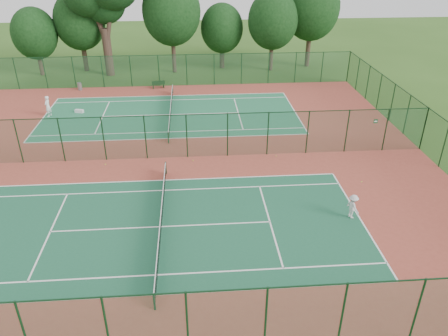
{
  "coord_description": "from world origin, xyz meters",
  "views": [
    {
      "loc": [
        2.04,
        -30.09,
        15.19
      ],
      "look_at": [
        3.96,
        -4.97,
        1.6
      ],
      "focal_mm": 35.0,
      "sensor_mm": 36.0,
      "label": 1
    }
  ],
  "objects_px": {
    "bench": "(158,84)",
    "kit_bag": "(79,111)",
    "player_far": "(48,106)",
    "trash_bin": "(80,86)",
    "player_near": "(353,206)"
  },
  "relations": [
    {
      "from": "player_near",
      "to": "kit_bag",
      "type": "height_order",
      "value": "player_near"
    },
    {
      "from": "player_far",
      "to": "kit_bag",
      "type": "distance_m",
      "value": 2.82
    },
    {
      "from": "player_far",
      "to": "trash_bin",
      "type": "xyz_separation_m",
      "value": [
        1.21,
        7.73,
        -0.58
      ]
    },
    {
      "from": "player_far",
      "to": "kit_bag",
      "type": "relative_size",
      "value": 2.38
    },
    {
      "from": "trash_bin",
      "to": "bench",
      "type": "relative_size",
      "value": 0.55
    },
    {
      "from": "bench",
      "to": "kit_bag",
      "type": "bearing_deg",
      "value": -146.84
    },
    {
      "from": "bench",
      "to": "kit_bag",
      "type": "relative_size",
      "value": 1.8
    },
    {
      "from": "bench",
      "to": "kit_bag",
      "type": "distance_m",
      "value": 10.0
    },
    {
      "from": "trash_bin",
      "to": "bench",
      "type": "xyz_separation_m",
      "value": [
        8.55,
        -0.03,
        0.05
      ]
    },
    {
      "from": "bench",
      "to": "kit_bag",
      "type": "height_order",
      "value": "bench"
    },
    {
      "from": "player_near",
      "to": "player_far",
      "type": "relative_size",
      "value": 0.79
    },
    {
      "from": "trash_bin",
      "to": "kit_bag",
      "type": "distance_m",
      "value": 7.14
    },
    {
      "from": "trash_bin",
      "to": "kit_bag",
      "type": "height_order",
      "value": "trash_bin"
    },
    {
      "from": "player_near",
      "to": "trash_bin",
      "type": "bearing_deg",
      "value": 18.59
    },
    {
      "from": "player_far",
      "to": "bench",
      "type": "bearing_deg",
      "value": 143.53
    }
  ]
}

